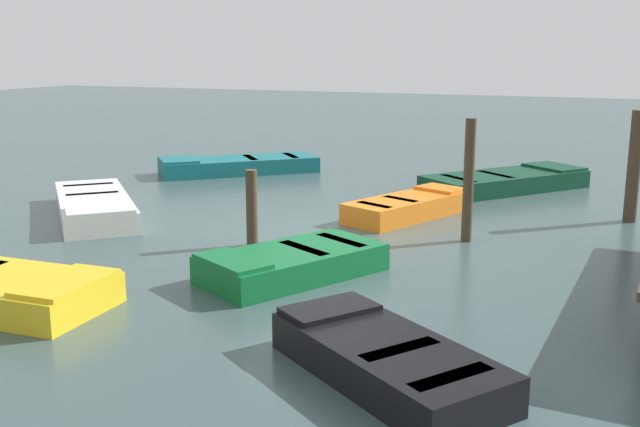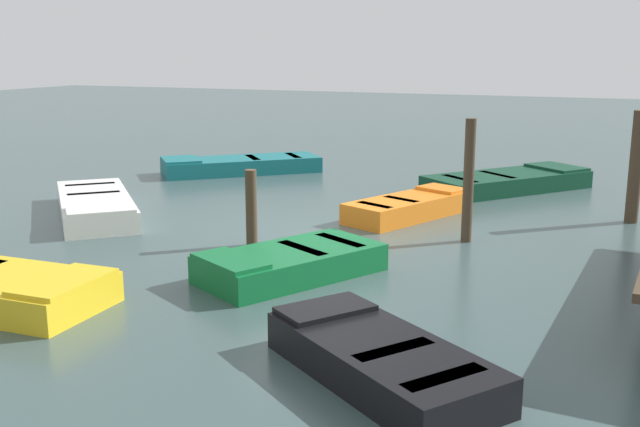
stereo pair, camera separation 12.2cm
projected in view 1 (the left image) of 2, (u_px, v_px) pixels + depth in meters
ground_plane at (320, 232)px, 13.43m from camera, size 80.00×80.00×0.00m
rowboat_teal at (238, 165)px, 19.69m from camera, size 3.73×3.94×0.46m
rowboat_green at (292, 263)px, 10.79m from camera, size 2.96×2.40×0.46m
rowboat_white at (94, 205)px, 14.67m from camera, size 3.70×3.59×0.46m
rowboat_orange at (408, 206)px, 14.59m from camera, size 2.97×2.03×0.46m
rowboat_dark_green at (506, 181)px, 17.36m from camera, size 4.03×3.64×0.46m
rowboat_black at (386, 358)px, 7.48m from camera, size 2.48×2.85×0.46m
mooring_piling_mid_left at (634, 167)px, 14.04m from camera, size 0.24×0.24×2.12m
mooring_piling_center at (252, 208)px, 12.40m from camera, size 0.19×0.19×1.29m
mooring_piling_far_left at (469, 181)px, 12.61m from camera, size 0.18×0.18×2.11m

